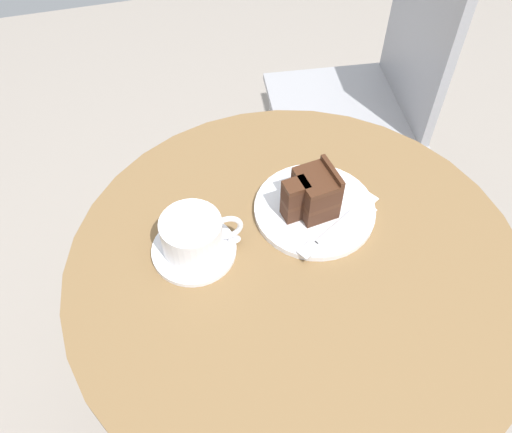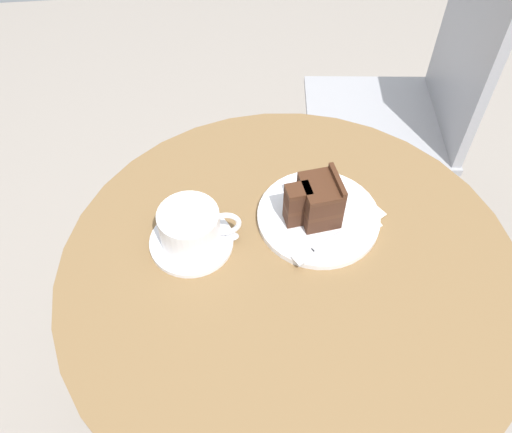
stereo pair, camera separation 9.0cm
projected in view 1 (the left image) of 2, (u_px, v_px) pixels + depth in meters
The scene contains 10 objects.
ground_plane at pixel (281, 412), 1.46m from camera, with size 4.40×4.40×0.01m, color gray.
cafe_table at pixel (293, 298), 0.99m from camera, with size 0.77×0.77×0.72m.
saucer at pixel (194, 250), 0.91m from camera, with size 0.14×0.14×0.01m.
coffee_cup at pixel (193, 234), 0.88m from camera, with size 0.14×0.10×0.07m.
teaspoon at pixel (219, 233), 0.92m from camera, with size 0.09×0.08×0.00m.
cake_plate at pixel (314, 210), 0.96m from camera, with size 0.21×0.21×0.01m.
cake_slice at pixel (313, 194), 0.92m from camera, with size 0.10×0.08×0.09m.
fork at pixel (324, 236), 0.91m from camera, with size 0.14×0.09×0.00m.
napkin at pixel (324, 203), 0.97m from camera, with size 0.20×0.19×0.00m.
cafe_chair at pixel (377, 82), 1.45m from camera, with size 0.42×0.42×0.94m.
Camera 1 is at (-0.20, -0.47, 1.46)m, focal length 38.00 mm.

